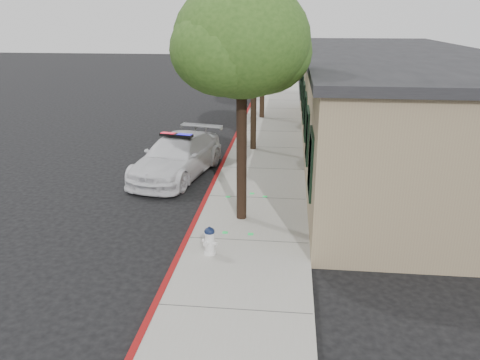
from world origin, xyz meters
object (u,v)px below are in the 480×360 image
police_car (177,156)px  street_tree_near (242,45)px  fire_hydrant (210,241)px  street_tree_far (264,36)px  clapboard_building (391,104)px  street_tree_mid (254,46)px

police_car → street_tree_near: 6.29m
fire_hydrant → street_tree_far: size_ratio=0.12×
street_tree_near → clapboard_building: bearing=54.9°
police_car → street_tree_mid: bearing=66.0°
police_car → fire_hydrant: bearing=-58.2°
clapboard_building → police_car: size_ratio=3.91×
street_tree_mid → police_car: bearing=-125.8°
clapboard_building → fire_hydrant: 11.57m
street_tree_near → street_tree_far: bearing=91.2°
clapboard_building → street_tree_near: street_tree_near is taller
clapboard_building → street_tree_far: (-5.64, 6.22, 2.38)m
street_tree_near → street_tree_mid: bearing=92.0°
street_tree_mid → street_tree_far: size_ratio=0.97×
police_car → street_tree_far: size_ratio=0.92×
clapboard_building → street_tree_mid: 6.06m
fire_hydrant → street_tree_near: size_ratio=0.11×
police_car → street_tree_far: (2.47, 9.96, 3.77)m
clapboard_building → street_tree_far: size_ratio=3.60×
clapboard_building → fire_hydrant: size_ratio=29.78×
street_tree_far → street_tree_near: bearing=-88.8°
police_car → street_tree_far: bearing=87.9°
street_tree_near → fire_hydrant: bearing=-103.9°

